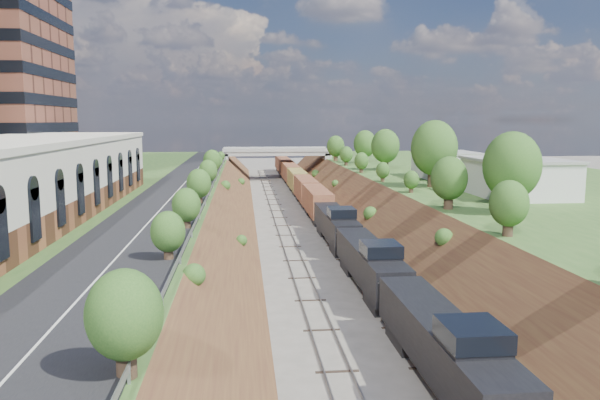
% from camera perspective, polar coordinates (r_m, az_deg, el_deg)
% --- Properties ---
extents(platform_left, '(44.00, 180.00, 5.00)m').
position_cam_1_polar(platform_left, '(76.52, -24.95, -1.28)').
color(platform_left, '#385F27').
rests_on(platform_left, ground).
extents(platform_right, '(44.00, 180.00, 5.00)m').
position_cam_1_polar(platform_right, '(82.80, 23.80, -0.57)').
color(platform_right, '#385F27').
rests_on(platform_right, ground).
extents(embankment_left, '(10.00, 180.00, 10.00)m').
position_cam_1_polar(embankment_left, '(72.68, -8.22, -3.07)').
color(embankment_left, brown).
rests_on(embankment_left, ground).
extents(embankment_right, '(10.00, 180.00, 10.00)m').
position_cam_1_polar(embankment_right, '(74.94, 8.85, -2.75)').
color(embankment_right, brown).
rests_on(embankment_right, ground).
extents(rail_left_track, '(1.58, 180.00, 0.18)m').
position_cam_1_polar(rail_left_track, '(72.75, -1.59, -2.91)').
color(rail_left_track, gray).
rests_on(rail_left_track, ground).
extents(rail_right_track, '(1.58, 180.00, 0.18)m').
position_cam_1_polar(rail_right_track, '(73.29, 2.47, -2.83)').
color(rail_right_track, gray).
rests_on(rail_right_track, ground).
extents(road, '(8.00, 180.00, 0.10)m').
position_cam_1_polar(road, '(72.26, -11.86, 0.83)').
color(road, black).
rests_on(road, platform_left).
extents(guardrail, '(0.10, 171.00, 0.70)m').
position_cam_1_polar(guardrail, '(71.67, -8.63, 1.26)').
color(guardrail, '#99999E').
rests_on(guardrail, platform_left).
extents(overpass, '(24.50, 8.30, 7.40)m').
position_cam_1_polar(overpass, '(133.81, -2.36, 4.07)').
color(overpass, gray).
rests_on(overpass, ground).
extents(white_building_near, '(9.00, 12.00, 4.00)m').
position_cam_1_polar(white_building_near, '(70.84, 20.45, 1.96)').
color(white_building_near, silver).
rests_on(white_building_near, platform_right).
extents(white_building_far, '(8.00, 10.00, 3.60)m').
position_cam_1_polar(white_building_far, '(90.88, 14.09, 3.27)').
color(white_building_far, silver).
rests_on(white_building_far, platform_right).
extents(tree_right_large, '(5.25, 5.25, 7.61)m').
position_cam_1_polar(tree_right_large, '(57.05, 19.96, 3.09)').
color(tree_right_large, '#473323').
rests_on(tree_right_large, platform_right).
extents(tree_left_crest, '(2.45, 2.45, 3.55)m').
position_cam_1_polar(tree_left_crest, '(32.27, -13.04, -4.15)').
color(tree_left_crest, '#473323').
rests_on(tree_left_crest, platform_left).
extents(freight_train, '(2.76, 141.47, 4.55)m').
position_cam_1_polar(freight_train, '(94.65, 0.60, 1.02)').
color(freight_train, black).
rests_on(freight_train, ground).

